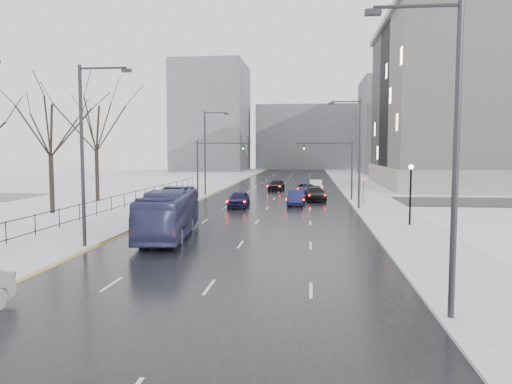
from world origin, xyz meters
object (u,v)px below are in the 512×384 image
(tree_park_d, at_px, (53,214))
(streetlight_r_near, at_px, (449,144))
(bus, at_px, (169,213))
(sedan_right_far, at_px, (315,194))
(mast_signal_right, at_px, (342,163))
(sedan_right_near, at_px, (296,198))
(lamppost_r_mid, at_px, (411,186))
(tree_park_e, at_px, (98,202))
(sedan_center_near, at_px, (239,199))
(streetlight_r_mid, at_px, (357,148))
(streetlight_l_near, at_px, (86,147))
(streetlight_l_far, at_px, (207,149))
(sedan_right_cross, at_px, (305,188))
(sedan_right_distant, at_px, (316,186))
(no_uturn_sign, at_px, (363,182))
(sedan_center_far, at_px, (276,185))
(mast_signal_left, at_px, (207,162))

(tree_park_d, xyz_separation_m, streetlight_r_near, (25.97, -24.00, 5.62))
(bus, xyz_separation_m, sedan_right_far, (9.30, 23.30, -0.73))
(mast_signal_right, height_order, sedan_right_near, mast_signal_right)
(tree_park_d, xyz_separation_m, mast_signal_right, (25.13, 14.00, 4.11))
(lamppost_r_mid, height_order, sedan_right_near, lamppost_r_mid)
(tree_park_e, relative_size, sedan_center_near, 3.00)
(streetlight_r_near, distance_m, sedan_right_far, 37.93)
(streetlight_r_mid, height_order, streetlight_l_near, same)
(tree_park_e, relative_size, sedan_right_near, 3.03)
(streetlight_l_far, bearing_deg, sedan_right_far, -19.78)
(tree_park_e, relative_size, streetlight_r_mid, 1.35)
(sedan_right_near, height_order, sedan_right_far, sedan_right_far)
(sedan_center_near, relative_size, sedan_right_cross, 0.94)
(tree_park_d, bearing_deg, sedan_right_distant, 48.87)
(streetlight_r_near, xyz_separation_m, sedan_right_cross, (-4.77, 45.96, -4.91))
(streetlight_r_mid, bearing_deg, no_uturn_sign, 75.52)
(bus, xyz_separation_m, sedan_center_near, (2.06, 16.42, -0.69))
(streetlight_l_far, bearing_deg, lamppost_r_mid, -48.94)
(sedan_right_cross, xyz_separation_m, sedan_right_far, (1.10, -8.52, 0.07))
(sedan_right_far, bearing_deg, no_uturn_sign, -42.04)
(streetlight_l_far, bearing_deg, sedan_center_far, 47.36)
(no_uturn_sign, distance_m, sedan_center_near, 12.52)
(tree_park_e, bearing_deg, no_uturn_sign, 0.00)
(streetlight_r_mid, distance_m, sedan_right_distant, 20.67)
(streetlight_l_near, height_order, bus, streetlight_l_near)
(streetlight_l_far, xyz_separation_m, mast_signal_left, (0.84, -4.00, -1.51))
(sedan_right_cross, bearing_deg, streetlight_r_near, -80.88)
(mast_signal_right, height_order, no_uturn_sign, mast_signal_right)
(tree_park_d, distance_m, tree_park_e, 10.01)
(sedan_right_near, distance_m, sedan_right_far, 4.96)
(streetlight_r_near, relative_size, sedan_right_cross, 2.09)
(sedan_right_near, bearing_deg, streetlight_r_near, -77.91)
(sedan_right_near, xyz_separation_m, sedan_right_far, (1.85, 4.60, 0.00))
(sedan_center_near, bearing_deg, streetlight_l_near, -105.52)
(tree_park_e, bearing_deg, sedan_center_near, -12.52)
(sedan_right_distant, bearing_deg, tree_park_e, -145.61)
(mast_signal_right, bearing_deg, streetlight_l_near, -118.96)
(lamppost_r_mid, height_order, bus, lamppost_r_mid)
(streetlight_l_near, bearing_deg, mast_signal_left, 88.28)
(streetlight_l_far, bearing_deg, bus, -83.11)
(streetlight_r_near, xyz_separation_m, sedan_center_far, (-8.67, 50.33, -4.82))
(streetlight_r_mid, bearing_deg, sedan_center_far, 113.09)
(streetlight_l_far, xyz_separation_m, bus, (3.37, -27.85, -4.12))
(no_uturn_sign, relative_size, sedan_right_far, 0.53)
(sedan_right_far, bearing_deg, sedan_center_far, 105.41)
(bus, bearing_deg, streetlight_l_near, -135.41)
(sedan_center_far, bearing_deg, sedan_right_cross, -42.27)
(tree_park_d, xyz_separation_m, sedan_right_near, (20.45, 8.84, 0.77))
(streetlight_l_near, height_order, mast_signal_left, streetlight_l_near)
(streetlight_r_mid, relative_size, sedan_right_distant, 2.21)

